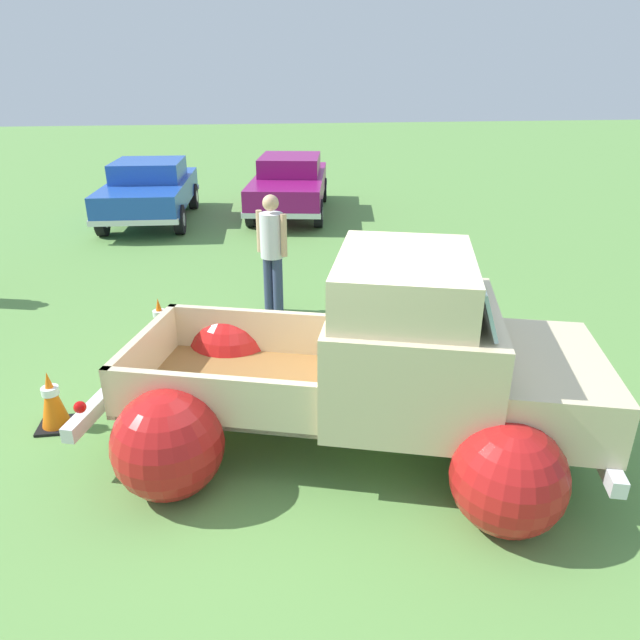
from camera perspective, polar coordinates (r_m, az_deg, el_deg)
The scene contains 7 objects.
ground_plane at distance 5.78m, azimuth 1.89°, elevation -11.80°, with size 80.00×80.00×0.00m, color #609347.
vintage_pickup_truck at distance 5.35m, azimuth 6.14°, elevation -5.47°, with size 4.98×3.74×1.96m.
show_car_0 at distance 14.79m, azimuth -16.66°, elevation 12.48°, with size 2.10×4.33×1.43m.
show_car_1 at distance 15.09m, azimuth -3.02°, elevation 13.59°, with size 2.60×4.94×1.43m.
spectator_0 at distance 8.39m, azimuth -4.82°, elevation 7.31°, with size 0.48×0.48×1.78m.
lane_cone_0 at distance 6.39m, azimuth -25.23°, elevation -7.27°, with size 0.36×0.36×0.63m.
lane_cone_1 at distance 7.88m, azimuth -15.70°, elevation -0.08°, with size 0.36×0.36×0.63m.
Camera 1 is at (-0.85, -4.65, 3.32)m, focal length 31.99 mm.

